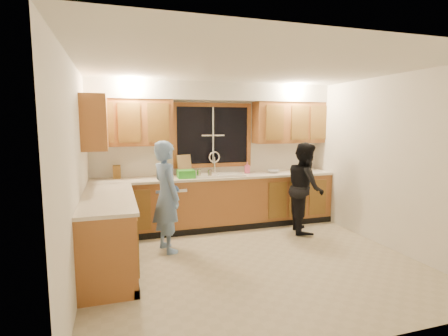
% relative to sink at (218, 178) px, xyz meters
% --- Properties ---
extents(floor, '(4.20, 4.20, 0.00)m').
position_rel_sink_xyz_m(floor, '(0.00, -1.60, -0.86)').
color(floor, '#B6A98C').
rests_on(floor, ground).
extents(ceiling, '(4.20, 4.20, 0.00)m').
position_rel_sink_xyz_m(ceiling, '(0.00, -1.60, 1.64)').
color(ceiling, white).
extents(wall_back, '(4.20, 0.00, 4.20)m').
position_rel_sink_xyz_m(wall_back, '(0.00, 0.30, 0.39)').
color(wall_back, white).
rests_on(wall_back, ground).
extents(wall_left, '(0.00, 3.80, 3.80)m').
position_rel_sink_xyz_m(wall_left, '(-2.10, -1.60, 0.39)').
color(wall_left, white).
rests_on(wall_left, ground).
extents(wall_right, '(0.00, 3.80, 3.80)m').
position_rel_sink_xyz_m(wall_right, '(2.10, -1.60, 0.39)').
color(wall_right, white).
rests_on(wall_right, ground).
extents(base_cabinets_back, '(4.20, 0.60, 0.88)m').
position_rel_sink_xyz_m(base_cabinets_back, '(0.00, -0.00, -0.42)').
color(base_cabinets_back, '#A86630').
rests_on(base_cabinets_back, ground).
extents(base_cabinets_left, '(0.60, 1.90, 0.88)m').
position_rel_sink_xyz_m(base_cabinets_left, '(-1.80, -1.25, -0.42)').
color(base_cabinets_left, '#A86630').
rests_on(base_cabinets_left, ground).
extents(countertop_back, '(4.20, 0.63, 0.04)m').
position_rel_sink_xyz_m(countertop_back, '(0.00, -0.02, 0.04)').
color(countertop_back, silver).
rests_on(countertop_back, base_cabinets_back).
extents(countertop_left, '(0.63, 1.90, 0.04)m').
position_rel_sink_xyz_m(countertop_left, '(-1.79, -1.25, 0.04)').
color(countertop_left, silver).
rests_on(countertop_left, base_cabinets_left).
extents(upper_cabinets_left, '(1.35, 0.33, 0.75)m').
position_rel_sink_xyz_m(upper_cabinets_left, '(-1.43, 0.13, 0.96)').
color(upper_cabinets_left, '#A86630').
rests_on(upper_cabinets_left, wall_back).
extents(upper_cabinets_right, '(1.35, 0.33, 0.75)m').
position_rel_sink_xyz_m(upper_cabinets_right, '(1.43, 0.13, 0.96)').
color(upper_cabinets_right, '#A86630').
rests_on(upper_cabinets_right, wall_back).
extents(upper_cabinets_return, '(0.33, 0.90, 0.75)m').
position_rel_sink_xyz_m(upper_cabinets_return, '(-1.94, -0.48, 0.96)').
color(upper_cabinets_return, '#A86630').
rests_on(upper_cabinets_return, wall_left).
extents(soffit, '(4.20, 0.35, 0.30)m').
position_rel_sink_xyz_m(soffit, '(0.00, 0.12, 1.49)').
color(soffit, silver).
rests_on(soffit, wall_back).
extents(window_frame, '(1.44, 0.03, 1.14)m').
position_rel_sink_xyz_m(window_frame, '(0.00, 0.29, 0.74)').
color(window_frame, black).
rests_on(window_frame, wall_back).
extents(sink, '(0.86, 0.52, 0.57)m').
position_rel_sink_xyz_m(sink, '(0.00, 0.00, 0.00)').
color(sink, white).
rests_on(sink, countertop_back).
extents(dishwasher, '(0.60, 0.56, 0.82)m').
position_rel_sink_xyz_m(dishwasher, '(-0.85, -0.01, -0.45)').
color(dishwasher, white).
rests_on(dishwasher, floor).
extents(stove, '(0.58, 0.75, 0.90)m').
position_rel_sink_xyz_m(stove, '(-1.80, -1.82, -0.41)').
color(stove, white).
rests_on(stove, floor).
extents(man, '(0.52, 0.65, 1.58)m').
position_rel_sink_xyz_m(man, '(-1.01, -0.87, -0.08)').
color(man, '#6C92CC').
rests_on(man, floor).
extents(woman, '(0.77, 0.87, 1.51)m').
position_rel_sink_xyz_m(woman, '(1.33, -0.67, -0.11)').
color(woman, black).
rests_on(woman, floor).
extents(knife_block, '(0.13, 0.11, 0.22)m').
position_rel_sink_xyz_m(knife_block, '(-1.66, 0.17, 0.16)').
color(knife_block, olive).
rests_on(knife_block, countertop_back).
extents(cutting_board, '(0.28, 0.16, 0.35)m').
position_rel_sink_xyz_m(cutting_board, '(-0.54, 0.22, 0.23)').
color(cutting_board, tan).
rests_on(cutting_board, countertop_back).
extents(dish_crate, '(0.28, 0.26, 0.13)m').
position_rel_sink_xyz_m(dish_crate, '(-0.57, -0.11, 0.12)').
color(dish_crate, green).
rests_on(dish_crate, countertop_back).
extents(soap_bottle, '(0.12, 0.12, 0.21)m').
position_rel_sink_xyz_m(soap_bottle, '(0.59, 0.10, 0.16)').
color(soap_bottle, '#DC5383').
rests_on(soap_bottle, countertop_back).
extents(bowl, '(0.24, 0.24, 0.05)m').
position_rel_sink_xyz_m(bowl, '(1.05, -0.02, 0.08)').
color(bowl, silver).
rests_on(bowl, countertop_back).
extents(can_left, '(0.08, 0.08, 0.13)m').
position_rel_sink_xyz_m(can_left, '(-0.35, -0.09, 0.12)').
color(can_left, '#BBAC90').
rests_on(can_left, countertop_back).
extents(can_right, '(0.08, 0.08, 0.13)m').
position_rel_sink_xyz_m(can_right, '(-0.19, -0.19, 0.12)').
color(can_right, '#BBAC90').
rests_on(can_right, countertop_back).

